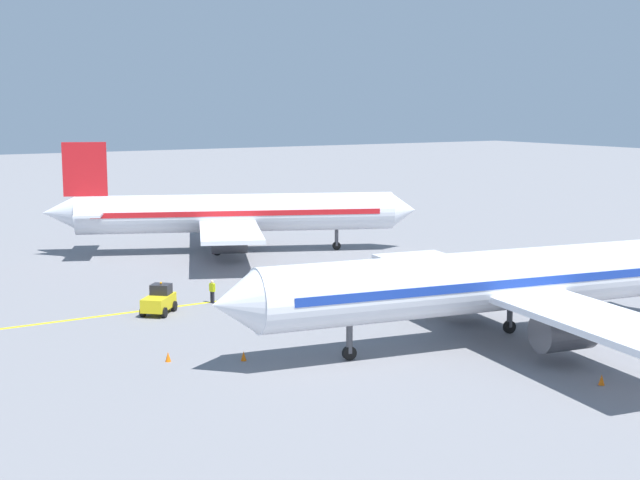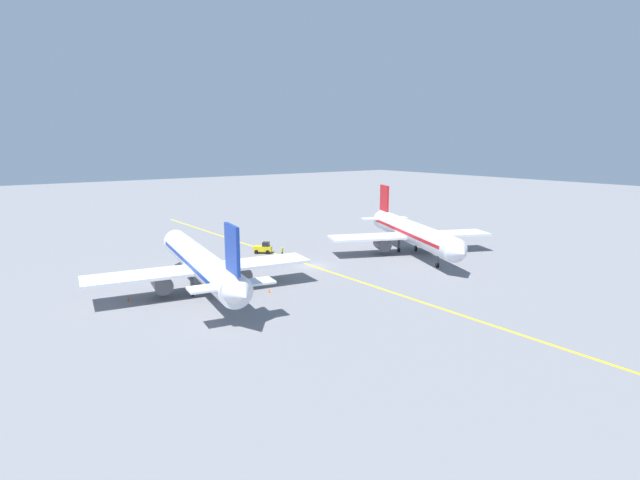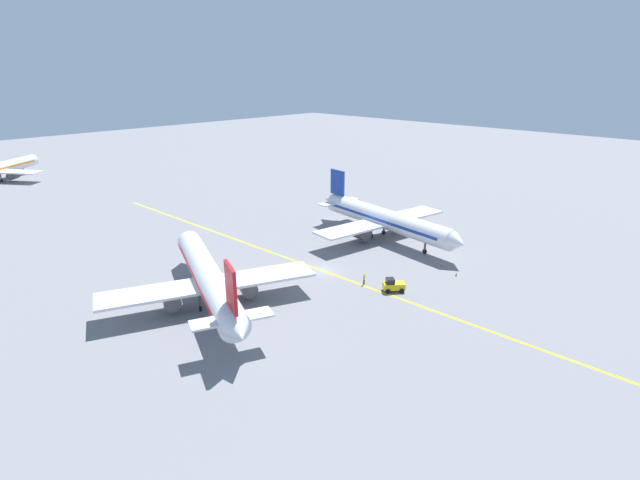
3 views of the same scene
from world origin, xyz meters
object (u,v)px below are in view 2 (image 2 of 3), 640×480
at_px(traffic_cone_near_nose, 269,291).
at_px(airplane_adjacent_stand, 201,263).
at_px(baggage_tug_white, 263,248).
at_px(traffic_cone_mid_apron, 191,262).
at_px(traffic_cone_by_wingtip, 194,256).
at_px(ground_crew_worker, 282,252).
at_px(airplane_at_gate, 412,232).
at_px(traffic_cone_far_edge, 128,299).

bearing_deg(traffic_cone_near_nose, airplane_adjacent_stand, -40.66).
height_order(baggage_tug_white, traffic_cone_near_nose, baggage_tug_white).
relative_size(traffic_cone_mid_apron, traffic_cone_by_wingtip, 1.00).
distance_m(airplane_adjacent_stand, ground_crew_worker, 21.55).
distance_m(airplane_at_gate, traffic_cone_mid_apron, 36.76).
bearing_deg(traffic_cone_mid_apron, traffic_cone_far_edge, 45.89).
height_order(airplane_at_gate, airplane_adjacent_stand, same).
relative_size(airplane_at_gate, traffic_cone_near_nose, 61.56).
height_order(traffic_cone_mid_apron, traffic_cone_far_edge, same).
bearing_deg(traffic_cone_near_nose, airplane_at_gate, -170.11).
bearing_deg(ground_crew_worker, traffic_cone_mid_apron, -17.54).
distance_m(traffic_cone_near_nose, traffic_cone_far_edge, 16.88).
relative_size(airplane_at_gate, airplane_adjacent_stand, 0.95).
bearing_deg(traffic_cone_far_edge, traffic_cone_near_nose, 155.45).
bearing_deg(traffic_cone_mid_apron, airplane_adjacent_stand, 73.44).
relative_size(airplane_adjacent_stand, traffic_cone_by_wingtip, 64.50).
relative_size(ground_crew_worker, traffic_cone_by_wingtip, 3.05).
bearing_deg(ground_crew_worker, baggage_tug_white, -76.39).
distance_m(ground_crew_worker, traffic_cone_mid_apron, 14.81).
height_order(airplane_adjacent_stand, ground_crew_worker, airplane_adjacent_stand).
bearing_deg(baggage_tug_white, traffic_cone_mid_apron, -0.20).
bearing_deg(ground_crew_worker, traffic_cone_far_edge, 18.59).
relative_size(baggage_tug_white, traffic_cone_far_edge, 5.90).
bearing_deg(traffic_cone_mid_apron, traffic_cone_near_nose, 95.85).
relative_size(airplane_at_gate, traffic_cone_by_wingtip, 61.56).
relative_size(baggage_tug_white, traffic_cone_by_wingtip, 5.90).
relative_size(airplane_at_gate, ground_crew_worker, 20.15).
bearing_deg(traffic_cone_near_nose, traffic_cone_far_edge, -24.55).
distance_m(airplane_adjacent_stand, traffic_cone_far_edge, 9.52).
bearing_deg(airplane_adjacent_stand, airplane_at_gate, 179.66).
relative_size(ground_crew_worker, traffic_cone_mid_apron, 3.05).
height_order(airplane_adjacent_stand, traffic_cone_by_wingtip, airplane_adjacent_stand).
xyz_separation_m(airplane_adjacent_stand, traffic_cone_near_nose, (-6.58, 5.65, -3.43)).
bearing_deg(traffic_cone_by_wingtip, baggage_tug_white, 161.47).
xyz_separation_m(baggage_tug_white, traffic_cone_by_wingtip, (11.04, -3.70, -0.63)).
distance_m(ground_crew_worker, traffic_cone_near_nose, 20.18).
xyz_separation_m(airplane_at_gate, traffic_cone_far_edge, (46.51, -1.58, -3.43)).
xyz_separation_m(airplane_at_gate, ground_crew_worker, (19.16, -10.78, -2.80)).
bearing_deg(traffic_cone_near_nose, traffic_cone_mid_apron, -84.15).
xyz_separation_m(airplane_at_gate, traffic_cone_near_nose, (31.15, 5.43, -3.43)).
distance_m(traffic_cone_near_nose, traffic_cone_by_wingtip, 24.33).
bearing_deg(traffic_cone_by_wingtip, traffic_cone_near_nose, 90.28).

